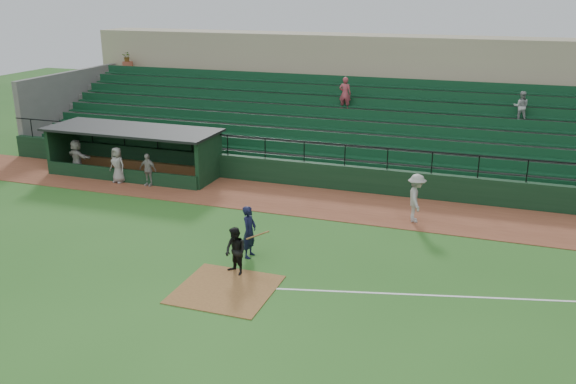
% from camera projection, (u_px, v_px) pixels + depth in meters
% --- Properties ---
extents(ground, '(90.00, 90.00, 0.00)m').
position_uv_depth(ground, '(238.00, 276.00, 20.44)').
color(ground, '#275B1D').
rests_on(ground, ground).
extents(warning_track, '(40.00, 4.00, 0.03)m').
position_uv_depth(warning_track, '(310.00, 202.00, 27.61)').
color(warning_track, brown).
rests_on(warning_track, ground).
extents(home_plate_dirt, '(3.00, 3.00, 0.03)m').
position_uv_depth(home_plate_dirt, '(226.00, 289.00, 19.54)').
color(home_plate_dirt, brown).
rests_on(home_plate_dirt, ground).
extents(foul_line, '(17.49, 4.44, 0.01)m').
position_uv_depth(foul_line, '(492.00, 298.00, 19.01)').
color(foul_line, white).
rests_on(foul_line, ground).
extents(stadium_structure, '(38.00, 13.08, 6.40)m').
position_uv_depth(stadium_structure, '(355.00, 116.00, 34.48)').
color(stadium_structure, black).
rests_on(stadium_structure, ground).
extents(dugout, '(8.90, 3.20, 2.42)m').
position_uv_depth(dugout, '(138.00, 147.00, 31.65)').
color(dugout, black).
rests_on(dugout, ground).
extents(batter_at_plate, '(1.03, 0.72, 1.89)m').
position_uv_depth(batter_at_plate, '(249.00, 232.00, 21.68)').
color(batter_at_plate, black).
rests_on(batter_at_plate, ground).
extents(umpire, '(1.00, 0.92, 1.64)m').
position_uv_depth(umpire, '(235.00, 251.00, 20.38)').
color(umpire, black).
rests_on(umpire, ground).
extents(runner, '(1.01, 1.42, 1.99)m').
position_uv_depth(runner, '(416.00, 198.00, 24.94)').
color(runner, '#A09A95').
rests_on(runner, warning_track).
extents(dugout_player_a, '(0.95, 0.45, 1.59)m').
position_uv_depth(dugout_player_a, '(148.00, 170.00, 29.60)').
color(dugout_player_a, '#9C9792').
rests_on(dugout_player_a, warning_track).
extents(dugout_player_b, '(0.94, 0.69, 1.76)m').
position_uv_depth(dugout_player_b, '(117.00, 165.00, 30.07)').
color(dugout_player_b, gray).
rests_on(dugout_player_b, warning_track).
extents(dugout_player_c, '(1.79, 1.09, 1.84)m').
position_uv_depth(dugout_player_c, '(77.00, 157.00, 31.28)').
color(dugout_player_c, '#A09C96').
rests_on(dugout_player_c, warning_track).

